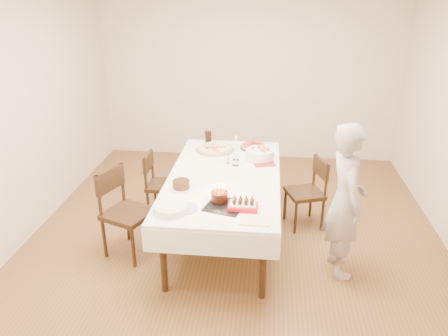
# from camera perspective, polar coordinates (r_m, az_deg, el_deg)

# --- Properties ---
(floor) EXTENTS (5.00, 5.00, 0.00)m
(floor) POSITION_cam_1_polar(r_m,az_deg,el_deg) (4.86, 1.40, -9.17)
(floor) COLOR brown
(floor) RESTS_ON ground
(wall_back) EXTENTS (4.50, 0.04, 2.70)m
(wall_back) POSITION_cam_1_polar(r_m,az_deg,el_deg) (6.71, 3.35, 12.46)
(wall_back) COLOR beige
(wall_back) RESTS_ON floor
(wall_front) EXTENTS (4.50, 0.04, 2.70)m
(wall_front) POSITION_cam_1_polar(r_m,az_deg,el_deg) (2.05, -4.26, -14.63)
(wall_front) COLOR beige
(wall_front) RESTS_ON floor
(wall_left) EXTENTS (0.04, 5.00, 2.70)m
(wall_left) POSITION_cam_1_polar(r_m,az_deg,el_deg) (4.99, -25.32, 6.44)
(wall_left) COLOR beige
(wall_left) RESTS_ON floor
(dining_table) EXTENTS (1.80, 2.40, 0.75)m
(dining_table) POSITION_cam_1_polar(r_m,az_deg,el_deg) (4.68, -0.00, -5.20)
(dining_table) COLOR white
(dining_table) RESTS_ON floor
(chair_right_savory) EXTENTS (0.53, 0.53, 0.81)m
(chair_right_savory) POSITION_cam_1_polar(r_m,az_deg,el_deg) (5.01, 10.50, -3.25)
(chair_right_savory) COLOR #331F11
(chair_right_savory) RESTS_ON floor
(chair_left_savory) EXTENTS (0.41, 0.41, 0.79)m
(chair_left_savory) POSITION_cam_1_polar(r_m,az_deg,el_deg) (5.18, -7.89, -2.23)
(chair_left_savory) COLOR #331F11
(chair_left_savory) RESTS_ON floor
(chair_left_dessert) EXTENTS (0.61, 0.61, 0.92)m
(chair_left_dessert) POSITION_cam_1_polar(r_m,az_deg,el_deg) (4.50, -12.40, -5.86)
(chair_left_dessert) COLOR #331F11
(chair_left_dessert) RESTS_ON floor
(person) EXTENTS (0.44, 0.60, 1.50)m
(person) POSITION_cam_1_polar(r_m,az_deg,el_deg) (4.16, 15.54, -4.20)
(person) COLOR #B1ACA7
(person) RESTS_ON floor
(pizza_white) EXTENTS (0.53, 0.53, 0.04)m
(pizza_white) POSITION_cam_1_polar(r_m,az_deg,el_deg) (5.18, -1.18, 2.53)
(pizza_white) COLOR beige
(pizza_white) RESTS_ON dining_table
(pizza_pepperoni) EXTENTS (0.42, 0.42, 0.04)m
(pizza_pepperoni) POSITION_cam_1_polar(r_m,az_deg,el_deg) (5.27, 3.88, 2.85)
(pizza_pepperoni) COLOR red
(pizza_pepperoni) RESTS_ON dining_table
(red_placemat) EXTENTS (0.29, 0.29, 0.01)m
(red_placemat) POSITION_cam_1_polar(r_m,az_deg,el_deg) (4.85, 5.21, 0.66)
(red_placemat) COLOR #B21E1E
(red_placemat) RESTS_ON dining_table
(pasta_bowl) EXTENTS (0.40, 0.40, 0.10)m
(pasta_bowl) POSITION_cam_1_polar(r_m,az_deg,el_deg) (4.93, 4.71, 1.83)
(pasta_bowl) COLOR white
(pasta_bowl) RESTS_ON dining_table
(taper_candle) EXTENTS (0.08, 0.08, 0.34)m
(taper_candle) POSITION_cam_1_polar(r_m,az_deg,el_deg) (4.71, 1.57, 2.31)
(taper_candle) COLOR white
(taper_candle) RESTS_ON dining_table
(shaker_pair) EXTENTS (0.10, 0.10, 0.09)m
(shaker_pair) POSITION_cam_1_polar(r_m,az_deg,el_deg) (4.80, 0.50, 1.12)
(shaker_pair) COLOR white
(shaker_pair) RESTS_ON dining_table
(cola_glass) EXTENTS (0.10, 0.10, 0.15)m
(cola_glass) POSITION_cam_1_polar(r_m,az_deg,el_deg) (5.43, -2.07, 4.09)
(cola_glass) COLOR black
(cola_glass) RESTS_ON dining_table
(layer_cake) EXTENTS (0.28, 0.28, 0.09)m
(layer_cake) POSITION_cam_1_polar(r_m,az_deg,el_deg) (4.24, -5.59, -2.19)
(layer_cake) COLOR #351E0D
(layer_cake) RESTS_ON dining_table
(cake_board) EXTENTS (0.40, 0.40, 0.01)m
(cake_board) POSITION_cam_1_polar(r_m,az_deg,el_deg) (3.92, 0.11, -5.00)
(cake_board) COLOR black
(cake_board) RESTS_ON dining_table
(birthday_cake) EXTENTS (0.19, 0.19, 0.15)m
(birthday_cake) POSITION_cam_1_polar(r_m,az_deg,el_deg) (3.95, -0.60, -3.31)
(birthday_cake) COLOR #35170E
(birthday_cake) RESTS_ON dining_table
(strawberry_box) EXTENTS (0.26, 0.17, 0.07)m
(strawberry_box) POSITION_cam_1_polar(r_m,az_deg,el_deg) (3.87, 2.51, -4.89)
(strawberry_box) COLOR red
(strawberry_box) RESTS_ON dining_table
(box_lid) EXTENTS (0.26, 0.18, 0.02)m
(box_lid) POSITION_cam_1_polar(r_m,az_deg,el_deg) (3.70, 4.06, -6.92)
(box_lid) COLOR beige
(box_lid) RESTS_ON dining_table
(plate_stack) EXTENTS (0.38, 0.38, 0.06)m
(plate_stack) POSITION_cam_1_polar(r_m,az_deg,el_deg) (3.85, -6.98, -5.24)
(plate_stack) COLOR white
(plate_stack) RESTS_ON dining_table
(china_plate) EXTENTS (0.28, 0.28, 0.01)m
(china_plate) POSITION_cam_1_polar(r_m,az_deg,el_deg) (3.89, -5.03, -5.27)
(china_plate) COLOR white
(china_plate) RESTS_ON dining_table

